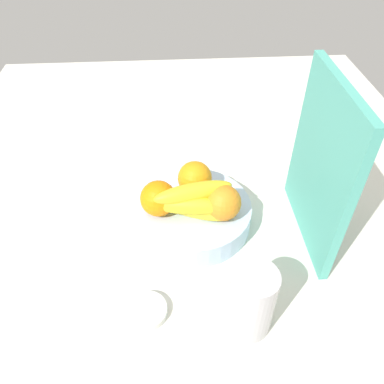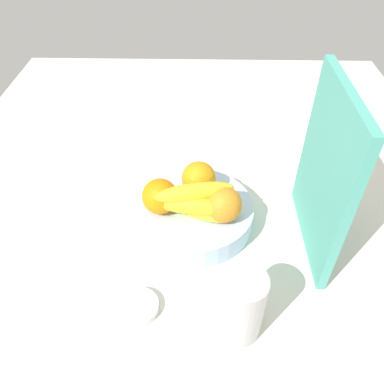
{
  "view_description": "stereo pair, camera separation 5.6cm",
  "coord_description": "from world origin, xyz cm",
  "px_view_note": "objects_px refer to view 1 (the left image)",
  "views": [
    {
      "loc": [
        63.94,
        -5.13,
        65.43
      ],
      "look_at": [
        2.22,
        -0.96,
        9.53
      ],
      "focal_mm": 35.93,
      "sensor_mm": 36.0,
      "label": 1
    },
    {
      "loc": [
        64.06,
        0.45,
        65.43
      ],
      "look_at": [
        2.22,
        -0.96,
        9.53
      ],
      "focal_mm": 35.93,
      "sensor_mm": 36.0,
      "label": 2
    }
  ],
  "objects_px": {
    "orange_center": "(223,203)",
    "orange_front_left": "(196,178)",
    "orange_front_right": "(158,198)",
    "thermos_tumbler": "(251,301)",
    "fruit_bowl": "(192,214)",
    "cutting_board": "(321,167)",
    "jar_lid": "(146,311)",
    "banana_bunch": "(191,202)"
  },
  "relations": [
    {
      "from": "fruit_bowl",
      "to": "orange_front_right",
      "type": "height_order",
      "value": "orange_front_right"
    },
    {
      "from": "fruit_bowl",
      "to": "thermos_tumbler",
      "type": "xyz_separation_m",
      "value": [
        0.26,
        0.08,
        0.04
      ]
    },
    {
      "from": "orange_center",
      "to": "orange_front_left",
      "type": "bearing_deg",
      "value": -148.81
    },
    {
      "from": "orange_front_right",
      "to": "orange_center",
      "type": "distance_m",
      "value": 0.14
    },
    {
      "from": "orange_front_left",
      "to": "cutting_board",
      "type": "distance_m",
      "value": 0.27
    },
    {
      "from": "thermos_tumbler",
      "to": "orange_front_left",
      "type": "bearing_deg",
      "value": -166.81
    },
    {
      "from": "orange_front_right",
      "to": "thermos_tumbler",
      "type": "bearing_deg",
      "value": 32.57
    },
    {
      "from": "orange_center",
      "to": "jar_lid",
      "type": "relative_size",
      "value": 0.99
    },
    {
      "from": "cutting_board",
      "to": "orange_center",
      "type": "bearing_deg",
      "value": -90.35
    },
    {
      "from": "cutting_board",
      "to": "banana_bunch",
      "type": "bearing_deg",
      "value": -91.13
    },
    {
      "from": "thermos_tumbler",
      "to": "cutting_board",
      "type": "bearing_deg",
      "value": 142.77
    },
    {
      "from": "jar_lid",
      "to": "cutting_board",
      "type": "bearing_deg",
      "value": 118.29
    },
    {
      "from": "fruit_bowl",
      "to": "thermos_tumbler",
      "type": "distance_m",
      "value": 0.28
    },
    {
      "from": "orange_front_right",
      "to": "orange_center",
      "type": "bearing_deg",
      "value": 80.68
    },
    {
      "from": "fruit_bowl",
      "to": "orange_front_left",
      "type": "relative_size",
      "value": 3.43
    },
    {
      "from": "orange_front_right",
      "to": "banana_bunch",
      "type": "height_order",
      "value": "banana_bunch"
    },
    {
      "from": "banana_bunch",
      "to": "jar_lid",
      "type": "relative_size",
      "value": 2.37
    },
    {
      "from": "fruit_bowl",
      "to": "cutting_board",
      "type": "bearing_deg",
      "value": 81.65
    },
    {
      "from": "orange_front_left",
      "to": "cutting_board",
      "type": "relative_size",
      "value": 0.22
    },
    {
      "from": "jar_lid",
      "to": "orange_front_right",
      "type": "bearing_deg",
      "value": 172.54
    },
    {
      "from": "orange_front_right",
      "to": "fruit_bowl",
      "type": "bearing_deg",
      "value": 101.22
    },
    {
      "from": "orange_front_right",
      "to": "jar_lid",
      "type": "xyz_separation_m",
      "value": [
        0.21,
        -0.03,
        -0.09
      ]
    },
    {
      "from": "orange_center",
      "to": "jar_lid",
      "type": "bearing_deg",
      "value": -40.58
    },
    {
      "from": "thermos_tumbler",
      "to": "banana_bunch",
      "type": "bearing_deg",
      "value": -158.93
    },
    {
      "from": "fruit_bowl",
      "to": "orange_front_left",
      "type": "height_order",
      "value": "orange_front_left"
    },
    {
      "from": "fruit_bowl",
      "to": "orange_front_left",
      "type": "distance_m",
      "value": 0.08
    },
    {
      "from": "orange_center",
      "to": "thermos_tumbler",
      "type": "bearing_deg",
      "value": 5.41
    },
    {
      "from": "cutting_board",
      "to": "orange_front_right",
      "type": "bearing_deg",
      "value": -94.2
    },
    {
      "from": "orange_center",
      "to": "cutting_board",
      "type": "xyz_separation_m",
      "value": [
        0.0,
        0.19,
        0.09
      ]
    },
    {
      "from": "fruit_bowl",
      "to": "orange_front_right",
      "type": "bearing_deg",
      "value": -78.78
    },
    {
      "from": "orange_front_left",
      "to": "orange_center",
      "type": "relative_size",
      "value": 1.0
    },
    {
      "from": "orange_front_right",
      "to": "orange_center",
      "type": "relative_size",
      "value": 1.0
    },
    {
      "from": "orange_front_left",
      "to": "orange_front_right",
      "type": "distance_m",
      "value": 0.11
    },
    {
      "from": "fruit_bowl",
      "to": "jar_lid",
      "type": "xyz_separation_m",
      "value": [
        0.23,
        -0.1,
        -0.02
      ]
    },
    {
      "from": "orange_front_right",
      "to": "cutting_board",
      "type": "distance_m",
      "value": 0.34
    },
    {
      "from": "orange_center",
      "to": "fruit_bowl",
      "type": "bearing_deg",
      "value": -120.34
    },
    {
      "from": "orange_front_left",
      "to": "orange_center",
      "type": "height_order",
      "value": "same"
    },
    {
      "from": "thermos_tumbler",
      "to": "fruit_bowl",
      "type": "bearing_deg",
      "value": -162.11
    },
    {
      "from": "thermos_tumbler",
      "to": "orange_front_right",
      "type": "bearing_deg",
      "value": -147.43
    },
    {
      "from": "orange_front_right",
      "to": "banana_bunch",
      "type": "distance_m",
      "value": 0.07
    },
    {
      "from": "orange_center",
      "to": "jar_lid",
      "type": "xyz_separation_m",
      "value": [
        0.19,
        -0.16,
        -0.09
      ]
    },
    {
      "from": "jar_lid",
      "to": "orange_center",
      "type": "bearing_deg",
      "value": 139.42
    }
  ]
}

